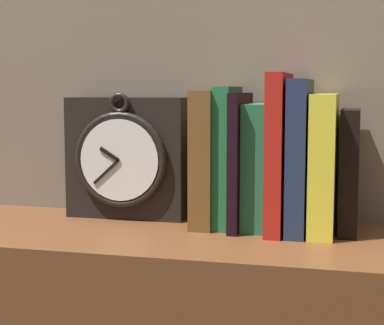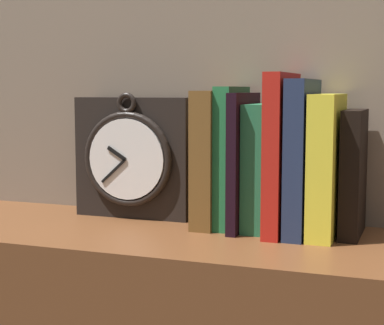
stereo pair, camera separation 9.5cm
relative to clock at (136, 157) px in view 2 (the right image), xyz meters
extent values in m
cube|color=black|center=(0.00, 0.01, 0.00)|extent=(0.20, 0.06, 0.20)
torus|color=black|center=(0.00, -0.03, 0.00)|extent=(0.16, 0.01, 0.16)
cylinder|color=silver|center=(0.00, -0.04, 0.00)|extent=(0.13, 0.01, 0.13)
cube|color=black|center=(-0.02, -0.04, 0.01)|extent=(0.03, 0.00, 0.02)
cube|color=black|center=(-0.02, -0.04, -0.02)|extent=(0.05, 0.00, 0.04)
torus|color=black|center=(0.00, -0.03, 0.09)|extent=(0.03, 0.01, 0.03)
cube|color=brown|center=(0.15, -0.02, 0.01)|extent=(0.03, 0.12, 0.21)
cube|color=#216D3B|center=(0.18, -0.02, 0.01)|extent=(0.03, 0.12, 0.22)
cube|color=black|center=(0.20, -0.03, 0.00)|extent=(0.02, 0.14, 0.21)
cube|color=#216942|center=(0.23, -0.02, 0.00)|extent=(0.04, 0.12, 0.19)
cube|color=#B11C14|center=(0.26, -0.04, 0.02)|extent=(0.03, 0.15, 0.24)
cube|color=#1F2B4B|center=(0.29, -0.04, 0.01)|extent=(0.03, 0.15, 0.23)
cube|color=yellow|center=(0.33, -0.03, 0.00)|extent=(0.04, 0.14, 0.21)
cube|color=black|center=(0.36, -0.02, -0.01)|extent=(0.03, 0.12, 0.19)
camera|label=1|loc=(0.38, -1.01, 0.11)|focal=60.00mm
camera|label=2|loc=(0.47, -0.98, 0.11)|focal=60.00mm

